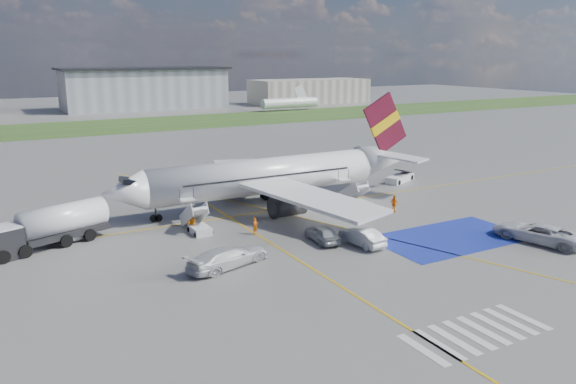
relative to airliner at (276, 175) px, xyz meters
name	(u,v)px	position (x,y,z in m)	size (l,w,h in m)	color
ground	(334,243)	(-1.51, -14.00, -3.39)	(400.00, 400.00, 0.00)	#60605E
grass_strip	(107,126)	(-1.51, 81.00, -3.39)	(400.00, 30.00, 0.01)	#2D4C1E
taxiway_line_main	(272,211)	(-1.51, -2.00, -3.39)	(120.00, 0.20, 0.01)	gold
taxiway_line_cross	(354,295)	(-6.51, -24.00, -3.39)	(0.20, 60.00, 0.01)	gold
taxiway_line_diag	(272,211)	(-1.51, -2.00, -3.39)	(0.20, 60.00, 0.01)	gold
staging_box	(450,238)	(8.49, -18.00, -3.39)	(14.00, 8.00, 0.01)	navy
crosswalk	(476,333)	(-3.31, -32.00, -3.39)	(9.00, 4.00, 0.01)	silver
terminal_centre	(145,89)	(18.49, 121.00, 2.61)	(48.00, 18.00, 12.00)	gray
terminal_east	(309,91)	(73.49, 114.00, 0.61)	(40.00, 16.00, 8.00)	gray
airliner	(276,175)	(0.00, 0.00, 0.00)	(36.81, 32.95, 11.92)	silver
airstairs_fwd	(198,226)	(-11.01, -5.30, -2.77)	(1.90, 5.20, 3.60)	silver
airstairs_aft	(359,202)	(7.49, -5.30, -2.77)	(1.90, 5.20, 3.60)	silver
fuel_tanker	(50,230)	(-23.58, -2.71, -1.92)	(10.52, 6.00, 3.49)	black
gpu_cart	(75,232)	(-21.48, -2.05, -2.65)	(2.28, 1.88, 1.64)	silver
belt_loader	(400,178)	(19.82, 2.46, -2.98)	(5.71, 3.79, 1.67)	silver
car_silver_a	(322,234)	(-2.28, -13.23, -2.64)	(1.78, 4.43, 1.51)	#A6A9AD
car_silver_b	(362,237)	(0.21, -15.74, -2.62)	(1.64, 4.71, 1.55)	silver
van_white_a	(538,230)	(14.46, -22.61, -2.27)	(2.75, 5.96, 2.24)	silver
van_white_b	(228,253)	(-11.99, -14.73, -2.31)	(2.25, 5.54, 2.17)	silver
crew_fwd	(255,226)	(-6.58, -8.39, -2.59)	(0.59, 0.39, 1.62)	orange
crew_nose	(192,223)	(-11.54, -4.93, -2.46)	(0.91, 0.71, 1.86)	orange
crew_aft	(394,204)	(9.52, -8.82, -2.46)	(1.09, 0.46, 1.87)	orange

